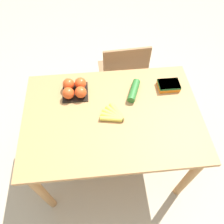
# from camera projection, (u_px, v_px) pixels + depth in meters

# --- Properties ---
(ground_plane) EXTENTS (12.00, 12.00, 0.00)m
(ground_plane) POSITION_uv_depth(u_px,v_px,m) (112.00, 159.00, 2.10)
(ground_plane) COLOR #B7A88E
(dining_table) EXTENTS (1.20, 0.83, 0.77)m
(dining_table) POSITION_uv_depth(u_px,v_px,m) (112.00, 124.00, 1.57)
(dining_table) COLOR #B27F4C
(dining_table) RESTS_ON ground_plane
(chair) EXTENTS (0.44, 0.42, 0.89)m
(chair) POSITION_uv_depth(u_px,v_px,m) (123.00, 76.00, 2.09)
(chair) COLOR #8E6642
(chair) RESTS_ON ground_plane
(banana_bunch) EXTENTS (0.16, 0.15, 0.03)m
(banana_bunch) POSITION_uv_depth(u_px,v_px,m) (113.00, 115.00, 1.45)
(banana_bunch) COLOR brown
(banana_bunch) RESTS_ON dining_table
(tomato_pack) EXTENTS (0.18, 0.18, 0.09)m
(tomato_pack) POSITION_uv_depth(u_px,v_px,m) (75.00, 89.00, 1.54)
(tomato_pack) COLOR black
(tomato_pack) RESTS_ON dining_table
(carrot_bag) EXTENTS (0.15, 0.11, 0.04)m
(carrot_bag) POSITION_uv_depth(u_px,v_px,m) (169.00, 85.00, 1.59)
(carrot_bag) COLOR orange
(carrot_bag) RESTS_ON dining_table
(cucumber_near) EXTENTS (0.12, 0.19, 0.06)m
(cucumber_near) POSITION_uv_depth(u_px,v_px,m) (134.00, 91.00, 1.56)
(cucumber_near) COLOR #2D702D
(cucumber_near) RESTS_ON dining_table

